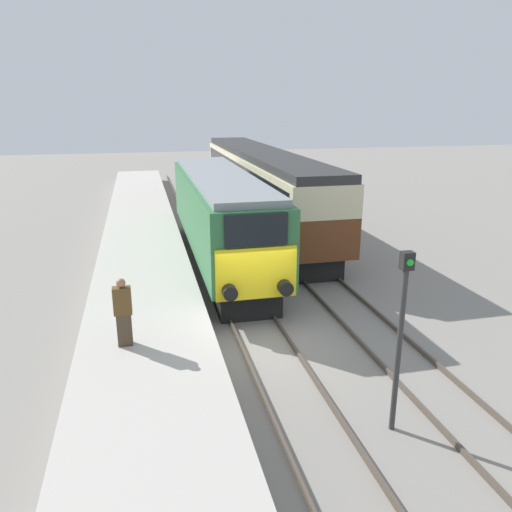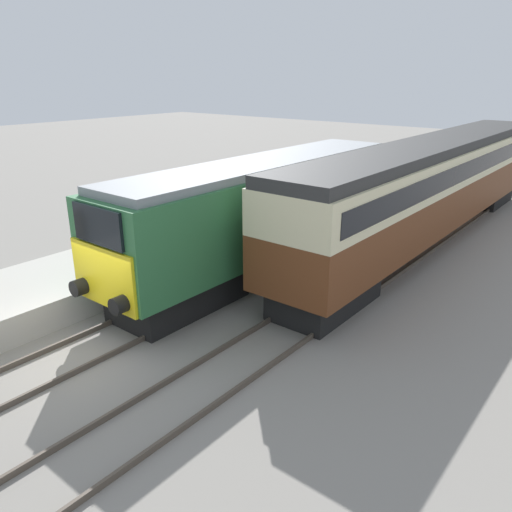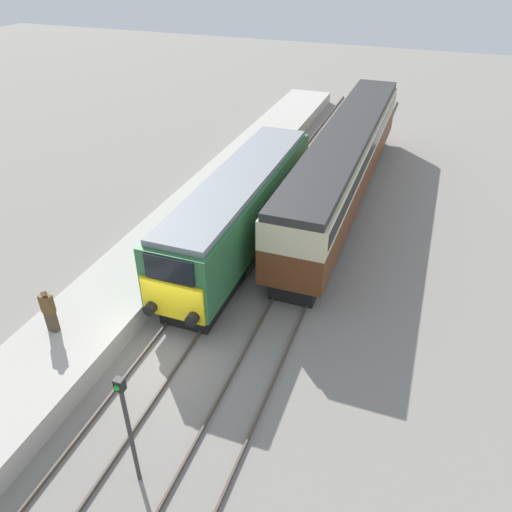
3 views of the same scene
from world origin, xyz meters
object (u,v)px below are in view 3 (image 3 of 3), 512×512
signal_post (128,424)px  locomotive (241,209)px  person_on_platform (49,311)px  passenger_carriage (345,158)px

signal_post → locomotive: bearing=98.0°
locomotive → person_on_platform: size_ratio=7.75×
passenger_carriage → person_on_platform: size_ratio=11.87×
passenger_carriage → signal_post: (-1.70, -18.99, -0.20)m
passenger_carriage → locomotive: bearing=-116.3°
person_on_platform → locomotive: bearing=65.9°
signal_post → person_on_platform: bearing=147.3°
locomotive → passenger_carriage: passenger_carriage is taller
locomotive → person_on_platform: bearing=-114.1°
locomotive → signal_post: 12.23m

